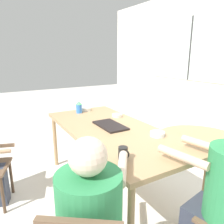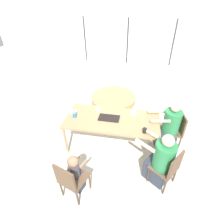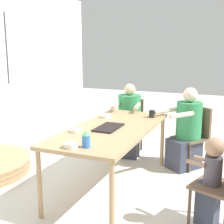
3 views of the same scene
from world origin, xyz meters
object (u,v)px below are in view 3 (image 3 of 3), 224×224
Objects in this scene: person_woman_green_shirt at (129,124)px; person_toddler at (210,181)px; chair_for_woman_green_shirt at (131,121)px; sippy_cup at (86,139)px; coffee_mug at (152,114)px; chair_for_man_blue_shirt at (195,131)px; bowl_cereal at (106,116)px; person_man_blue_shirt at (186,133)px; bowl_fruit at (71,145)px; bowl_white_shallow at (75,131)px.

person_woman_green_shirt reaches higher than person_toddler.
chair_for_woman_green_shirt is 5.26× the size of sippy_cup.
sippy_cup reaches higher than coffee_mug.
chair_for_man_blue_shirt is at bearing -48.53° from coffee_mug.
chair_for_man_blue_shirt is 5.26× the size of sippy_cup.
chair_for_man_blue_shirt reaches higher than bowl_cereal.
person_toddler is at bearing -119.87° from bowl_cereal.
chair_for_man_blue_shirt is at bearing 165.91° from person_woman_green_shirt.
person_man_blue_shirt reaches higher than coffee_mug.
coffee_mug reaches higher than bowl_fruit.
bowl_fruit is (-2.19, -0.19, 0.28)m from chair_for_woman_green_shirt.
coffee_mug is (-0.45, 0.51, 0.30)m from chair_for_man_blue_shirt.
chair_for_woman_green_shirt is 8.52× the size of coffee_mug.
chair_for_man_blue_shirt is 0.17m from person_man_blue_shirt.
person_woman_green_shirt is 2.05m from bowl_fruit.
chair_for_man_blue_shirt is 0.76× the size of person_woman_green_shirt.
chair_for_woman_green_shirt is 0.92m from coffee_mug.
chair_for_woman_green_shirt is at bearing 57.61° from person_toddler.
sippy_cup is at bearing 104.37° from chair_for_man_blue_shirt.
person_woman_green_shirt is 0.94m from person_man_blue_shirt.
bowl_cereal reaches higher than bowl_white_shallow.
chair_for_man_blue_shirt is 8.52× the size of coffee_mug.
coffee_mug is (-0.31, 0.41, 0.30)m from person_man_blue_shirt.
person_woman_green_shirt reaches higher than chair_for_man_blue_shirt.
bowl_white_shallow is 0.93× the size of bowl_fruit.
bowl_cereal is (-0.77, 0.05, 0.28)m from person_woman_green_shirt.
sippy_cup is at bearing 88.03° from chair_for_woman_green_shirt.
chair_for_woman_green_shirt is 2.25m from person_toddler.
chair_for_woman_green_shirt is 1.07m from chair_for_man_blue_shirt.
chair_for_woman_green_shirt is 1.00× the size of chair_for_man_blue_shirt.
coffee_mug is at bearing 58.16° from person_toddler.
person_man_blue_shirt is at bearing 37.22° from person_toddler.
person_woman_green_shirt is at bearing 8.11° from sippy_cup.
person_man_blue_shirt is at bearing -22.71° from bowl_fruit.
bowl_fruit is (-1.96, 0.86, 0.28)m from chair_for_man_blue_shirt.
coffee_mug is at bearing -8.85° from sippy_cup.
bowl_cereal is at bearing -1.51° from bowl_white_shallow.
person_toddler is at bearing 118.49° from chair_for_woman_green_shirt.
coffee_mug is 0.77× the size of bowl_white_shallow.
coffee_mug is at bearing 72.89° from person_man_blue_shirt.
person_man_blue_shirt is 11.40× the size of coffee_mug.
person_woman_green_shirt reaches higher than bowl_fruit.
bowl_fruit reaches higher than bowl_cereal.
person_man_blue_shirt is at bearing 157.11° from person_woman_green_shirt.
person_toddler is at bearing -70.89° from sippy_cup.
coffee_mug is (1.06, 0.87, 0.35)m from person_toddler.
person_man_blue_shirt reaches higher than sippy_cup.
coffee_mug is 0.70× the size of bowl_cereal.
person_toddler is 1.48m from bowl_white_shallow.
chair_for_woman_green_shirt is at bearing 37.87° from coffee_mug.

